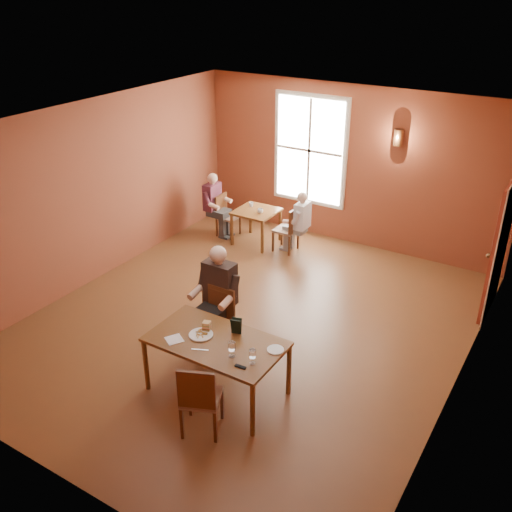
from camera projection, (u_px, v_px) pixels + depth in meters
The scene contains 29 objects.
ground at pixel (249, 323), 8.58m from camera, with size 6.00×7.00×0.01m, color brown.
wall_back at pixel (349, 167), 10.58m from camera, with size 6.00×0.04×3.00m, color brown.
wall_front at pixel (46, 365), 5.25m from camera, with size 6.00×0.04×3.00m, color brown.
wall_left at pixel (94, 193), 9.32m from camera, with size 0.04×7.00×3.00m, color brown.
wall_right at pixel (470, 289), 6.51m from camera, with size 0.04×7.00×3.00m, color brown.
ceiling at pixel (248, 125), 7.24m from camera, with size 6.00×7.00×0.04m, color white.
window at pixel (310, 150), 10.82m from camera, with size 1.36×0.10×1.96m, color white.
door at pixel (498, 249), 8.49m from camera, with size 0.12×1.04×2.10m, color maroon.
wall_sconce at pixel (398, 137), 9.77m from camera, with size 0.16×0.16×0.28m, color brown.
main_table at pixel (217, 366), 7.03m from camera, with size 1.64×0.92×0.77m, color brown, non-canonical shape.
chair_diner_main at pixel (214, 323), 7.72m from camera, with size 0.42×0.42×0.95m, color #562F1C, non-canonical shape.
diner_main at pixel (212, 309), 7.59m from camera, with size 0.58×0.58×1.44m, color black, non-canonical shape.
chair_empty at pixel (201, 396), 6.40m from camera, with size 0.42×0.42×0.96m, color #572E15, non-canonical shape.
plate_food at pixel (201, 334), 6.94m from camera, with size 0.30×0.30×0.04m, color white.
sandwich at pixel (207, 327), 7.02m from camera, with size 0.09×0.09×0.11m, color tan.
goblet_b at pixel (252, 356), 6.41m from camera, with size 0.08×0.08×0.20m, color silver, non-canonical shape.
goblet_c at pixel (232, 349), 6.53m from camera, with size 0.09×0.09×0.22m, color white, non-canonical shape.
menu_stand at pixel (236, 326), 6.95m from camera, with size 0.12×0.06×0.21m, color black.
knife at pixel (200, 350), 6.69m from camera, with size 0.21×0.02×0.00m, color silver.
napkin at pixel (174, 339), 6.87m from camera, with size 0.19×0.19×0.01m, color white.
side_plate at pixel (275, 350), 6.67m from camera, with size 0.20×0.20×0.02m, color beige.
sunglasses at pixel (240, 367), 6.39m from camera, with size 0.13×0.04×0.02m, color black.
second_table at pixel (256, 227), 11.00m from camera, with size 0.76×0.76×0.67m, color brown, non-canonical shape.
chair_diner_white at pixel (286, 229), 10.65m from camera, with size 0.39×0.39×0.87m, color #573414, non-canonical shape.
diner_white at pixel (287, 222), 10.58m from camera, with size 0.46×0.46×1.15m, color white, non-canonical shape.
chair_diner_maroon at pixel (228, 216), 11.27m from camera, with size 0.37×0.37×0.83m, color #532B1A, non-canonical shape.
diner_maroon at pixel (227, 206), 11.20m from camera, with size 0.49×0.49×1.23m, color #5C1211, non-canonical shape.
cup_a at pixel (260, 211), 10.72m from camera, with size 0.11×0.11×0.09m, color white.
cup_b at pixel (251, 204), 11.02m from camera, with size 0.09×0.09×0.08m, color silver.
Camera 1 is at (3.87, -6.10, 4.75)m, focal length 40.00 mm.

